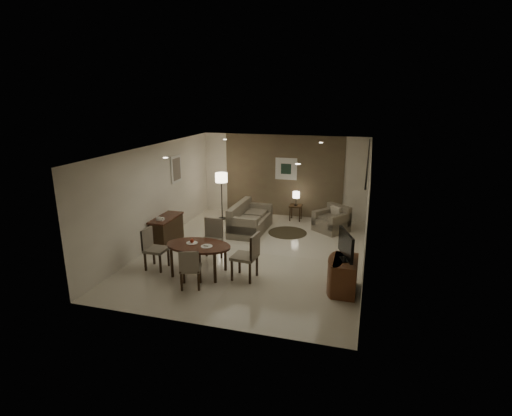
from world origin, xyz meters
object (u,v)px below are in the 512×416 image
(tv_cabinet, at_px, (345,276))
(chair_left, at_px, (156,249))
(floor_lamp, at_px, (222,196))
(chair_right, at_px, (245,256))
(chair_far, at_px, (210,241))
(sofa, at_px, (250,218))
(armchair, at_px, (331,219))
(console_desk, at_px, (167,230))
(chair_near, at_px, (191,268))
(dining_table, at_px, (199,259))
(side_table, at_px, (296,213))

(tv_cabinet, xyz_separation_m, chair_left, (-4.32, -0.06, 0.14))
(tv_cabinet, bearing_deg, floor_lamp, 136.42)
(tv_cabinet, height_order, chair_right, chair_right)
(chair_far, distance_m, sofa, 2.38)
(armchair, bearing_deg, floor_lamp, -146.10)
(tv_cabinet, bearing_deg, console_desk, 162.95)
(chair_right, xyz_separation_m, sofa, (-0.79, 3.08, -0.11))
(chair_near, bearing_deg, chair_right, -161.93)
(dining_table, bearing_deg, floor_lamp, 103.42)
(chair_far, xyz_separation_m, floor_lamp, (-0.93, 3.28, 0.26))
(chair_far, bearing_deg, chair_near, -82.80)
(dining_table, relative_size, armchair, 1.74)
(chair_left, relative_size, armchair, 1.13)
(dining_table, distance_m, sofa, 3.15)
(console_desk, relative_size, chair_left, 1.23)
(side_table, bearing_deg, dining_table, -106.75)
(chair_near, bearing_deg, tv_cabinet, 174.32)
(chair_far, height_order, chair_right, chair_right)
(chair_far, bearing_deg, dining_table, -85.44)
(tv_cabinet, distance_m, chair_left, 4.32)
(chair_near, xyz_separation_m, chair_far, (-0.14, 1.43, 0.07))
(chair_near, relative_size, armchair, 1.03)
(side_table, bearing_deg, chair_near, -103.73)
(tv_cabinet, bearing_deg, chair_far, 167.49)
(dining_table, relative_size, sofa, 0.84)
(chair_near, distance_m, side_table, 5.41)
(armchair, height_order, side_table, armchair)
(tv_cabinet, distance_m, armchair, 3.81)
(console_desk, xyz_separation_m, chair_left, (0.57, -1.56, 0.11))
(tv_cabinet, bearing_deg, chair_left, -179.23)
(console_desk, relative_size, tv_cabinet, 1.33)
(chair_left, distance_m, sofa, 3.43)
(console_desk, bearing_deg, side_table, 45.22)
(dining_table, bearing_deg, chair_far, 92.85)
(chair_left, xyz_separation_m, floor_lamp, (0.10, 4.07, 0.28))
(sofa, bearing_deg, armchair, -72.80)
(chair_near, height_order, side_table, chair_near)
(chair_left, relative_size, side_table, 1.95)
(sofa, xyz_separation_m, armchair, (2.32, 0.67, -0.04))
(dining_table, height_order, chair_near, chair_near)
(chair_near, xyz_separation_m, side_table, (1.28, 5.25, -0.19))
(chair_far, bearing_deg, chair_left, -140.94)
(tv_cabinet, bearing_deg, chair_near, -167.38)
(dining_table, xyz_separation_m, armchair, (2.60, 3.81, 0.03))
(tv_cabinet, xyz_separation_m, side_table, (-1.87, 4.55, -0.10))
(chair_left, xyz_separation_m, side_table, (2.45, 4.60, -0.24))
(side_table, bearing_deg, chair_far, -110.43)
(chair_near, xyz_separation_m, chair_right, (0.97, 0.71, 0.09))
(chair_far, relative_size, armchair, 1.19)
(console_desk, bearing_deg, chair_left, -69.94)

